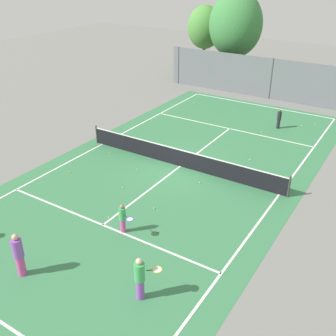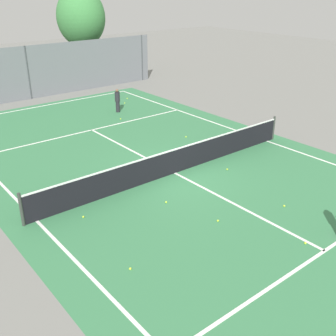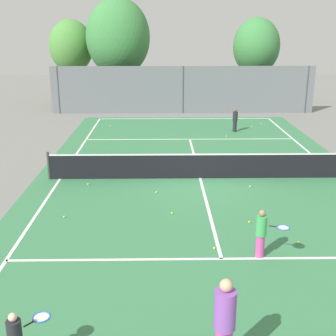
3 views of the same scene
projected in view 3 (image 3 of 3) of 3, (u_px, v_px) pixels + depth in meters
The scene contains 25 objects.
ground_plane at pixel (200, 178), 17.48m from camera, with size 80.00×80.00×0.00m, color slate.
court_surface at pixel (200, 178), 17.48m from camera, with size 13.00×25.00×0.01m.
tennis_net at pixel (200, 166), 17.33m from camera, with size 11.90×0.10×1.10m.
perimeter_fence at pixel (183, 90), 30.35m from camera, with size 18.00×0.12×3.20m.
tree_0 at pixel (71, 46), 33.54m from camera, with size 3.28×3.14×6.30m.
tree_1 at pixel (118, 37), 32.01m from camera, with size 4.61×4.32×7.77m.
tree_2 at pixel (256, 47), 32.62m from camera, with size 3.41×3.57×6.40m.
player_0 at pixel (235, 120), 25.14m from camera, with size 0.28×0.28×1.30m.
player_2 at pixel (224, 324), 7.49m from camera, with size 0.37×0.37×1.75m.
player_4 at pixel (262, 233), 11.30m from camera, with size 0.86×0.52×1.30m.
ball_crate at pixel (244, 166), 18.43m from camera, with size 0.45×0.30×0.43m.
tennis_ball_0 at pixel (110, 126), 26.61m from camera, with size 0.07×0.07×0.07m, color #CCE533.
tennis_ball_1 at pixel (64, 217), 13.84m from camera, with size 0.07×0.07×0.07m, color #CCE533.
tennis_ball_2 at pixel (298, 243), 12.19m from camera, with size 0.07×0.07×0.07m, color #CCE533.
tennis_ball_3 at pixel (252, 126), 26.51m from camera, with size 0.07×0.07×0.07m, color #CCE533.
tennis_ball_4 at pixel (156, 192), 15.91m from camera, with size 0.07×0.07×0.07m, color #CCE533.
tennis_ball_5 at pixel (250, 186), 16.48m from camera, with size 0.07×0.07×0.07m, color #CCE533.
tennis_ball_6 at pixel (259, 158), 20.09m from camera, with size 0.07×0.07×0.07m, color #CCE533.
tennis_ball_7 at pixel (88, 184), 16.72m from camera, with size 0.07×0.07×0.07m, color #CCE533.
tennis_ball_8 at pixel (214, 248), 11.88m from camera, with size 0.07×0.07×0.07m, color #CCE533.
tennis_ball_9 at pixel (261, 124), 27.28m from camera, with size 0.07×0.07×0.07m, color #CCE533.
tennis_ball_10 at pixel (172, 213), 14.11m from camera, with size 0.07×0.07×0.07m, color #CCE533.
tennis_ball_11 at pixel (116, 167), 18.80m from camera, with size 0.07×0.07×0.07m, color #CCE533.
tennis_ball_12 at pixel (249, 222), 13.47m from camera, with size 0.07×0.07×0.07m, color #CCE533.
tennis_ball_13 at pixel (226, 136), 24.13m from camera, with size 0.07×0.07×0.07m, color #CCE533.
Camera 3 is at (-1.54, -16.52, 5.66)m, focal length 47.51 mm.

